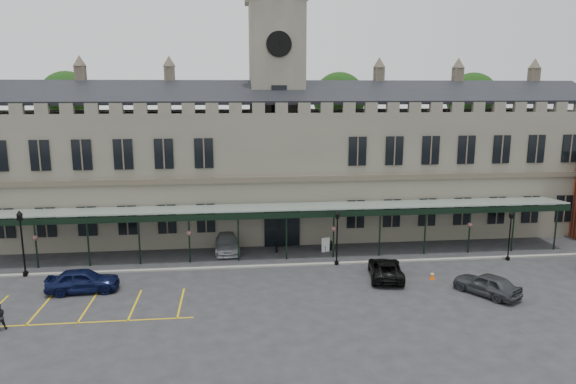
{
  "coord_description": "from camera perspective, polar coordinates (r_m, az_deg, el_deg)",
  "views": [
    {
      "loc": [
        -4.38,
        -33.81,
        14.01
      ],
      "look_at": [
        0.0,
        6.0,
        6.0
      ],
      "focal_mm": 32.0,
      "sensor_mm": 36.0,
      "label": 1
    }
  ],
  "objects": [
    {
      "name": "kerb",
      "position": [
        41.94,
        0.08,
        -8.12
      ],
      "size": [
        60.0,
        0.4,
        0.12
      ],
      "primitive_type": "cube",
      "color": "gray",
      "rests_on": "ground"
    },
    {
      "name": "lamp_post_right",
      "position": [
        46.34,
        23.45,
        -4.01
      ],
      "size": [
        0.4,
        0.4,
        4.25
      ],
      "color": "black",
      "rests_on": "ground"
    },
    {
      "name": "canopy",
      "position": [
        43.1,
        -0.21,
        -4.31
      ],
      "size": [
        50.0,
        4.1,
        4.3
      ],
      "color": "#8C9E93",
      "rests_on": "ground"
    },
    {
      "name": "car_taxi",
      "position": [
        45.77,
        -6.82,
        -5.61
      ],
      "size": [
        2.32,
        5.27,
        1.51
      ],
      "primitive_type": "imported",
      "rotation": [
        0.0,
        0.0,
        0.04
      ],
      "color": "#A8ABB0",
      "rests_on": "ground"
    },
    {
      "name": "clock_tower",
      "position": [
        50.0,
        -1.27,
        10.28
      ],
      "size": [
        5.6,
        5.6,
        24.8
      ],
      "color": "#636053",
      "rests_on": "ground"
    },
    {
      "name": "car_right_a",
      "position": [
        38.63,
        21.22,
        -9.52
      ],
      "size": [
        4.04,
        4.83,
        1.56
      ],
      "primitive_type": "imported",
      "rotation": [
        0.0,
        0.0,
        3.72
      ],
      "color": "#323539",
      "rests_on": "ground"
    },
    {
      "name": "lamp_post_left",
      "position": [
        43.71,
        -27.47,
        -4.5
      ],
      "size": [
        0.49,
        0.49,
        5.17
      ],
      "color": "black",
      "rests_on": "ground"
    },
    {
      "name": "parking_markings",
      "position": [
        36.51,
        -21.52,
        -12.09
      ],
      "size": [
        16.0,
        6.0,
        0.01
      ],
      "primitive_type": null,
      "color": "gold",
      "rests_on": "ground"
    },
    {
      "name": "sign_board",
      "position": [
        45.34,
        4.2,
        -5.89
      ],
      "size": [
        0.74,
        0.25,
        1.28
      ],
      "rotation": [
        0.0,
        0.0,
        0.27
      ],
      "color": "black",
      "rests_on": "ground"
    },
    {
      "name": "station_building",
      "position": [
        50.48,
        -1.23,
        2.71
      ],
      "size": [
        60.0,
        10.36,
        17.3
      ],
      "color": "#636053",
      "rests_on": "ground"
    },
    {
      "name": "tree_behind_right",
      "position": [
        65.31,
        19.77,
        9.61
      ],
      "size": [
        6.0,
        6.0,
        16.0
      ],
      "color": "#332314",
      "rests_on": "ground"
    },
    {
      "name": "tree_behind_left",
      "position": [
        61.4,
        -23.28,
        9.29
      ],
      "size": [
        6.0,
        6.0,
        16.0
      ],
      "color": "#332314",
      "rests_on": "ground"
    },
    {
      "name": "bollard_right",
      "position": [
        45.92,
        4.8,
        -5.93
      ],
      "size": [
        0.15,
        0.15,
        0.87
      ],
      "primitive_type": "cylinder",
      "color": "black",
      "rests_on": "ground"
    },
    {
      "name": "traffic_cone",
      "position": [
        40.53,
        15.73,
        -8.89
      ],
      "size": [
        0.4,
        0.4,
        0.63
      ],
      "rotation": [
        0.0,
        0.0,
        -0.37
      ],
      "color": "#F75707",
      "rests_on": "ground"
    },
    {
      "name": "car_van",
      "position": [
        39.87,
        10.8,
        -8.39
      ],
      "size": [
        3.25,
        5.44,
        1.42
      ],
      "primitive_type": "imported",
      "rotation": [
        0.0,
        0.0,
        2.96
      ],
      "color": "black",
      "rests_on": "ground"
    },
    {
      "name": "lamp_post_mid",
      "position": [
        41.58,
        5.48,
        -4.52
      ],
      "size": [
        0.43,
        0.43,
        4.56
      ],
      "color": "black",
      "rests_on": "ground"
    },
    {
      "name": "car_left_a",
      "position": [
        39.32,
        -21.83,
        -9.11
      ],
      "size": [
        5.05,
        2.34,
        1.68
      ],
      "primitive_type": "imported",
      "rotation": [
        0.0,
        0.0,
        1.65
      ],
      "color": "#0C1337",
      "rests_on": "ground"
    },
    {
      "name": "tree_behind_mid",
      "position": [
        60.11,
        5.7,
        10.12
      ],
      "size": [
        6.0,
        6.0,
        16.0
      ],
      "color": "#332314",
      "rests_on": "ground"
    },
    {
      "name": "bollard_left",
      "position": [
        45.1,
        -1.29,
        -6.14
      ],
      "size": [
        0.17,
        0.17,
        0.98
      ],
      "primitive_type": "cylinder",
      "color": "black",
      "rests_on": "ground"
    },
    {
      "name": "ground",
      "position": [
        36.86,
        1.04,
        -11.03
      ],
      "size": [
        140.0,
        140.0,
        0.0
      ],
      "primitive_type": "plane",
      "color": "#27272A"
    }
  ]
}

